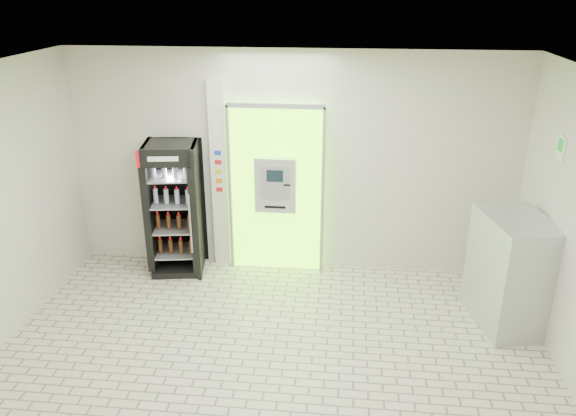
# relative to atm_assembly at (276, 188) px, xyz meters

# --- Properties ---
(ground) EXTENTS (6.00, 6.00, 0.00)m
(ground) POSITION_rel_atm_assembly_xyz_m (0.20, -2.41, -1.17)
(ground) COLOR beige
(ground) RESTS_ON ground
(room_shell) EXTENTS (6.00, 6.00, 6.00)m
(room_shell) POSITION_rel_atm_assembly_xyz_m (0.20, -2.41, 0.67)
(room_shell) COLOR beige
(room_shell) RESTS_ON ground
(atm_assembly) EXTENTS (1.30, 0.24, 2.33)m
(atm_assembly) POSITION_rel_atm_assembly_xyz_m (0.00, 0.00, 0.00)
(atm_assembly) COLOR #78FF10
(atm_assembly) RESTS_ON ground
(pillar) EXTENTS (0.22, 0.11, 2.60)m
(pillar) POSITION_rel_atm_assembly_xyz_m (-0.78, 0.04, 0.13)
(pillar) COLOR silver
(pillar) RESTS_ON ground
(beverage_cooler) EXTENTS (0.77, 0.73, 1.83)m
(beverage_cooler) POSITION_rel_atm_assembly_xyz_m (-1.36, -0.22, -0.29)
(beverage_cooler) COLOR black
(beverage_cooler) RESTS_ON ground
(steel_cabinet) EXTENTS (0.87, 1.12, 1.33)m
(steel_cabinet) POSITION_rel_atm_assembly_xyz_m (2.86, -1.12, -0.50)
(steel_cabinet) COLOR #B6B8BE
(steel_cabinet) RESTS_ON ground
(exit_sign) EXTENTS (0.02, 0.22, 0.26)m
(exit_sign) POSITION_rel_atm_assembly_xyz_m (3.19, -1.01, 0.95)
(exit_sign) COLOR white
(exit_sign) RESTS_ON room_shell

